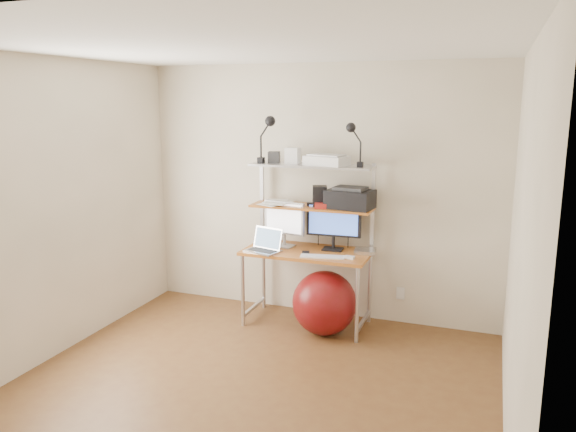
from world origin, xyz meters
name	(u,v)px	position (x,y,z in m)	size (l,w,h in m)	color
room	(243,231)	(0.00, 0.00, 1.25)	(3.60, 3.60, 3.60)	brown
computer_desk	(309,227)	(0.00, 1.50, 0.96)	(1.20, 0.60, 1.57)	#C56E26
wall_outlet	(401,293)	(0.85, 1.79, 0.30)	(0.08, 0.01, 0.12)	silver
monitor_silver	(284,221)	(-0.26, 1.52, 1.00)	(0.43, 0.18, 0.48)	#ABACB0
monitor_black	(334,223)	(0.22, 1.56, 1.00)	(0.53, 0.16, 0.53)	black
laptop	(265,246)	(-0.37, 1.29, 0.79)	(0.37, 0.32, 0.28)	#B4B4B8
keyboard	(322,257)	(0.20, 1.27, 0.75)	(0.40, 0.12, 0.01)	silver
mouse	(349,257)	(0.45, 1.30, 0.75)	(0.09, 0.06, 0.03)	silver
mac_mini	(365,251)	(0.54, 1.55, 0.76)	(0.19, 0.19, 0.04)	#B4B4B8
phone	(306,253)	(0.02, 1.34, 0.74)	(0.07, 0.13, 0.01)	black
printer	(350,198)	(0.37, 1.58, 1.25)	(0.46, 0.34, 0.20)	black
nas_cube	(320,196)	(0.08, 1.58, 1.25)	(0.13, 0.13, 0.20)	black
red_box	(324,206)	(0.14, 1.51, 1.17)	(0.17, 0.11, 0.05)	#B2231C
scanner	(327,160)	(0.15, 1.56, 1.60)	(0.43, 0.33, 0.10)	silver
box_white	(293,156)	(-0.19, 1.57, 1.63)	(0.13, 0.11, 0.15)	silver
box_grey	(274,157)	(-0.39, 1.58, 1.60)	(0.11, 0.11, 0.11)	#2C2D2F
clip_lamp_left	(268,129)	(-0.42, 1.50, 1.88)	(0.18, 0.10, 0.45)	black
clip_lamp_right	(353,135)	(0.41, 1.49, 1.84)	(0.16, 0.09, 0.40)	black
exercise_ball	(324,303)	(0.23, 1.27, 0.30)	(0.60, 0.60, 0.60)	maroon
paper_stack	(276,202)	(-0.37, 1.57, 1.16)	(0.33, 0.40, 0.02)	white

